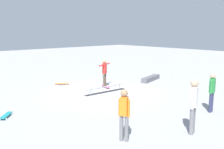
# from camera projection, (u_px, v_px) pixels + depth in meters

# --- Properties ---
(ground_plane) EXTENTS (60.00, 60.00, 0.00)m
(ground_plane) POSITION_uv_depth(u_px,v_px,m) (103.00, 92.00, 13.23)
(ground_plane) COLOR #9E9EA3
(grind_rail) EXTENTS (2.51, 0.40, 0.31)m
(grind_rail) POSITION_uv_depth(u_px,v_px,m) (106.00, 90.00, 13.13)
(grind_rail) COLOR black
(grind_rail) RESTS_ON ground_plane
(skate_ledge) EXTENTS (2.04, 0.89, 0.28)m
(skate_ledge) POSITION_uv_depth(u_px,v_px,m) (151.00, 78.00, 16.10)
(skate_ledge) COLOR #595960
(skate_ledge) RESTS_ON ground_plane
(skater_main) EXTENTS (1.20, 0.60, 1.59)m
(skater_main) POSITION_uv_depth(u_px,v_px,m) (105.00, 71.00, 14.05)
(skater_main) COLOR brown
(skater_main) RESTS_ON ground_plane
(skateboard_main) EXTENTS (0.39, 0.82, 0.09)m
(skateboard_main) POSITION_uv_depth(u_px,v_px,m) (105.00, 86.00, 14.16)
(skateboard_main) COLOR #E05993
(skateboard_main) RESTS_ON ground_plane
(bystander_orange_shirt) EXTENTS (0.25, 0.34, 1.55)m
(bystander_orange_shirt) POSITION_uv_depth(u_px,v_px,m) (124.00, 112.00, 7.22)
(bystander_orange_shirt) COLOR slate
(bystander_orange_shirt) RESTS_ON ground_plane
(bystander_green_shirt) EXTENTS (0.36, 0.21, 1.57)m
(bystander_green_shirt) POSITION_uv_depth(u_px,v_px,m) (212.00, 90.00, 9.83)
(bystander_green_shirt) COLOR #2D3351
(bystander_green_shirt) RESTS_ON ground_plane
(bystander_white_shirt) EXTENTS (0.40, 0.25, 1.74)m
(bystander_white_shirt) POSITION_uv_depth(u_px,v_px,m) (193.00, 103.00, 7.72)
(bystander_white_shirt) COLOR slate
(bystander_white_shirt) RESTS_ON ground_plane
(loose_skateboard_orange) EXTENTS (0.78, 0.61, 0.09)m
(loose_skateboard_orange) POSITION_uv_depth(u_px,v_px,m) (62.00, 84.00, 14.87)
(loose_skateboard_orange) COLOR orange
(loose_skateboard_orange) RESTS_ON ground_plane
(loose_skateboard_teal) EXTENTS (0.68, 0.73, 0.09)m
(loose_skateboard_teal) POSITION_uv_depth(u_px,v_px,m) (6.00, 115.00, 9.37)
(loose_skateboard_teal) COLOR teal
(loose_skateboard_teal) RESTS_ON ground_plane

